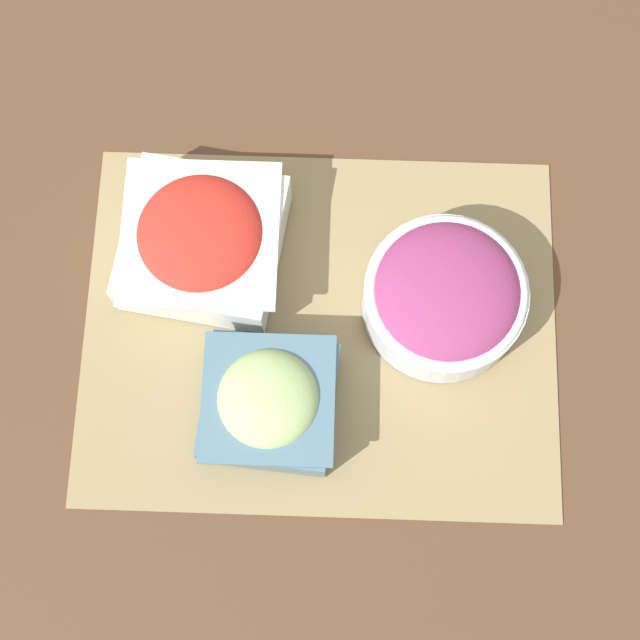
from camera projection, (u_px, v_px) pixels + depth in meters
ground_plane at (320, 328)px, 0.99m from camera, size 3.00×3.00×0.00m
placemat at (320, 328)px, 0.99m from camera, size 0.52×0.41×0.00m
cucumber_bowl at (269, 402)px, 0.93m from camera, size 0.15×0.15×0.08m
onion_bowl at (445, 295)px, 0.96m from camera, size 0.18×0.18×0.08m
tomato_bowl at (202, 240)px, 0.97m from camera, size 0.19×0.19×0.08m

